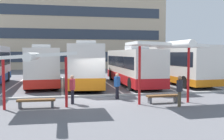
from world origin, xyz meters
name	(u,v)px	position (x,y,z in m)	size (l,w,h in m)	color
ground_plane	(96,98)	(0.00, 0.00, 0.00)	(160.00, 160.00, 0.00)	slate
terminal_building	(73,27)	(0.04, 34.93, 7.97)	(34.14, 11.60, 18.65)	#C6B293
coach_bus_1	(42,65)	(-3.96, 8.96, 1.65)	(3.55, 12.47, 3.55)	silver
coach_bus_2	(86,65)	(0.04, 6.97, 1.78)	(3.63, 11.48, 3.82)	silver
coach_bus_3	(132,67)	(4.12, 6.41, 1.59)	(2.61, 10.78, 3.45)	silver
coach_bus_4	(175,64)	(8.40, 6.76, 1.81)	(3.48, 10.83, 3.80)	silver
lane_stripe_1	(15,85)	(-6.18, 7.75, 0.00)	(0.16, 14.00, 0.01)	white
lane_stripe_2	(62,84)	(-2.06, 7.75, 0.00)	(0.16, 14.00, 0.01)	white
lane_stripe_3	(107,83)	(2.06, 7.75, 0.00)	(0.16, 14.00, 0.01)	white
lane_stripe_4	(149,82)	(6.18, 7.75, 0.00)	(0.16, 14.00, 0.01)	white
lane_stripe_5	(188,81)	(10.30, 7.75, 0.00)	(0.16, 14.00, 0.01)	white
waiting_shelter_0	(35,57)	(-3.39, -2.55, 2.61)	(4.05, 4.31, 2.89)	red
bench_0	(36,101)	(-3.39, -2.15, 0.34)	(1.92, 0.49, 0.45)	brown
waiting_shelter_1	(167,47)	(3.51, -2.60, 3.16)	(3.89, 4.24, 3.41)	red
bench_1	(163,97)	(3.51, -2.16, 0.34)	(1.90, 0.52, 0.45)	brown
platform_kerb	(95,96)	(0.00, 0.55, 0.06)	(44.00, 0.24, 0.12)	#ADADA8
waiting_passenger_0	(117,84)	(1.22, -0.52, 0.90)	(0.45, 0.50, 1.58)	black
waiting_passenger_1	(180,89)	(3.97, -3.29, 0.93)	(0.47, 0.50, 1.62)	brown
waiting_passenger_2	(72,87)	(-1.52, -1.47, 0.91)	(0.33, 0.50, 1.60)	black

